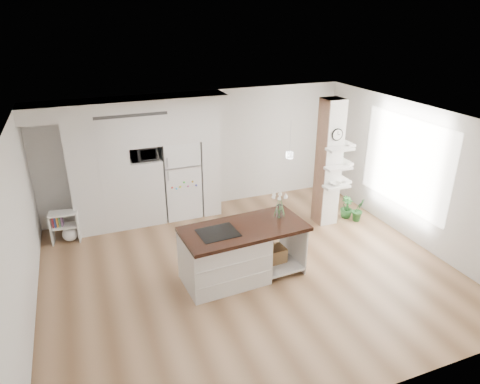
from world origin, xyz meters
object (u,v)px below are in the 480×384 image
(refrigerator, at_px, (180,178))
(kitchen_island, at_px, (231,254))
(bookshelf, at_px, (67,228))
(floor_plant_a, at_px, (358,210))

(refrigerator, xyz_separation_m, kitchen_island, (0.15, -2.80, -0.38))
(bookshelf, height_order, floor_plant_a, bookshelf)
(refrigerator, relative_size, kitchen_island, 0.81)
(kitchen_island, relative_size, floor_plant_a, 4.18)
(refrigerator, height_order, bookshelf, refrigerator)
(kitchen_island, xyz_separation_m, bookshelf, (-2.60, 2.44, -0.21))
(kitchen_island, relative_size, bookshelf, 3.40)
(refrigerator, distance_m, floor_plant_a, 3.97)
(refrigerator, relative_size, bookshelf, 2.75)
(refrigerator, height_order, floor_plant_a, refrigerator)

